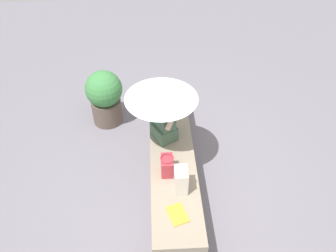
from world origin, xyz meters
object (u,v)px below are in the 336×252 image
Objects in this scene: person_seated at (164,117)px; handbag_black at (162,99)px; planter_near at (105,96)px; magazine at (178,214)px; parasol at (161,91)px; tote_bag_canvas at (181,180)px; shoulder_bag_spare at (167,165)px.

person_seated is 0.77m from handbag_black.
planter_near is at bearing 43.25° from person_seated.
magazine is at bearing -175.57° from person_seated.
magazine is at bearing -155.73° from planter_near.
parasol is 3.55× the size of magazine.
person_seated reaches higher than tote_bag_canvas.
person_seated is 1.43m from planter_near.
handbag_black is 1.14× the size of shoulder_bag_spare.
parasol is at bearing 12.39° from tote_bag_canvas.
person_seated is 0.47m from parasol.
person_seated is 0.92× the size of planter_near.
shoulder_bag_spare is at bearing -150.26° from planter_near.
shoulder_bag_spare is at bearing 28.86° from tote_bag_canvas.
person_seated is at bearing -32.84° from parasol.
handbag_black is at bearing -15.61° from magazine.
shoulder_bag_spare is at bearing -10.59° from magazine.
person_seated reaches higher than shoulder_bag_spare.
magazine is 2.55m from planter_near.
parasol reaches higher than planter_near.
person_seated is 0.91× the size of parasol.
planter_near is (1.06, 0.91, -0.83)m from parasol.
tote_bag_canvas is (-1.68, -0.17, 0.04)m from handbag_black.
tote_bag_canvas reaches higher than shoulder_bag_spare.
parasol reaches higher than person_seated.
handbag_black is 1.69m from tote_bag_canvas.
planter_near is (1.01, 0.95, -0.36)m from person_seated.
tote_bag_canvas is at bearing -150.38° from planter_near.
handbag_black is 0.84× the size of tote_bag_canvas.
planter_near is (1.95, 1.11, -0.15)m from tote_bag_canvas.
parasol is 2.73× the size of tote_bag_canvas.
planter_near is at bearing 5.60° from magazine.
parasol is 1.06m from handbag_black.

